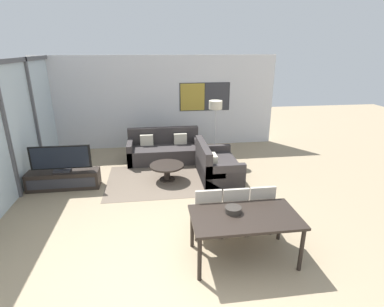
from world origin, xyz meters
name	(u,v)px	position (x,y,z in m)	size (l,w,h in m)	color
ground_plane	(178,292)	(0.00, 0.00, 0.00)	(24.00, 24.00, 0.00)	#9E896B
wall_back	(161,102)	(0.05, 6.19, 1.41)	(7.27, 0.09, 2.80)	silver
window_wall_left	(4,127)	(-3.13, 3.10, 1.53)	(0.07, 6.19, 2.80)	silver
area_rug	(167,180)	(0.06, 3.52, 0.00)	(2.84, 1.98, 0.01)	#706051
tv_console	(64,180)	(-2.27, 3.40, 0.20)	(1.56, 0.43, 0.40)	black
television	(61,159)	(-2.27, 3.40, 0.70)	(1.29, 0.20, 0.60)	#2D2D33
sofa_main	(164,150)	(0.06, 4.89, 0.28)	(1.99, 0.91, 0.87)	#383333
sofa_side	(215,167)	(1.22, 3.51, 0.28)	(0.91, 1.50, 0.87)	#383333
coffee_table	(167,169)	(0.06, 3.52, 0.29)	(0.81, 0.81, 0.39)	black
dining_table	(245,220)	(1.03, 0.55, 0.65)	(1.57, 0.86, 0.73)	black
dining_chair_left	(207,209)	(0.59, 1.18, 0.50)	(0.46, 0.46, 0.91)	#B2A899
dining_chair_centre	(233,208)	(1.03, 1.17, 0.50)	(0.46, 0.46, 0.91)	#B2A899
dining_chair_right	(259,206)	(1.48, 1.18, 0.50)	(0.46, 0.46, 0.91)	#B2A899
fruit_bowl	(233,209)	(0.88, 0.67, 0.77)	(0.25, 0.25, 0.09)	#332D28
floor_lamp	(215,110)	(1.46, 4.71, 1.44)	(0.36, 0.36, 1.67)	#2D2D33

